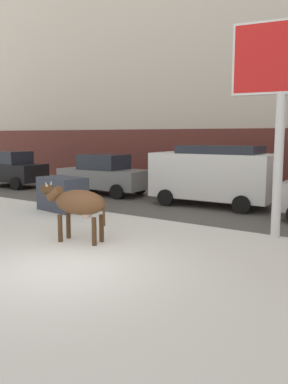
{
  "coord_description": "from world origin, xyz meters",
  "views": [
    {
      "loc": [
        5.95,
        -5.63,
        2.71
      ],
      "look_at": [
        -0.57,
        3.71,
        1.1
      ],
      "focal_mm": 37.85,
      "sensor_mm": 36.0,
      "label": 1
    }
  ],
  "objects_px": {
    "billboard": "(283,71)",
    "dumpster": "(63,194)",
    "cow_brown": "(78,203)",
    "car_black_hatchback": "(13,169)",
    "car_white_van": "(213,174)",
    "car_grey_sedan": "(104,175)"
  },
  "relations": [
    {
      "from": "billboard",
      "to": "car_white_van",
      "type": "height_order",
      "value": "billboard"
    },
    {
      "from": "car_grey_sedan",
      "to": "car_white_van",
      "type": "xyz_separation_m",
      "value": [
        5.43,
        0.05,
        0.33
      ]
    },
    {
      "from": "cow_brown",
      "to": "dumpster",
      "type": "relative_size",
      "value": 1.14
    },
    {
      "from": "billboard",
      "to": "dumpster",
      "type": "xyz_separation_m",
      "value": [
        -7.57,
        -0.42,
        -3.71
      ]
    },
    {
      "from": "car_grey_sedan",
      "to": "dumpster",
      "type": "distance_m",
      "value": 4.12
    },
    {
      "from": "cow_brown",
      "to": "billboard",
      "type": "bearing_deg",
      "value": 39.34
    },
    {
      "from": "car_black_hatchback",
      "to": "car_white_van",
      "type": "relative_size",
      "value": 0.76
    },
    {
      "from": "car_white_van",
      "to": "billboard",
      "type": "bearing_deg",
      "value": -45.11
    },
    {
      "from": "billboard",
      "to": "dumpster",
      "type": "relative_size",
      "value": 3.27
    },
    {
      "from": "car_black_hatchback",
      "to": "dumpster",
      "type": "distance_m",
      "value": 7.79
    },
    {
      "from": "car_grey_sedan",
      "to": "dumpster",
      "type": "height_order",
      "value": "car_grey_sedan"
    },
    {
      "from": "billboard",
      "to": "car_white_van",
      "type": "distance_m",
      "value": 5.82
    },
    {
      "from": "cow_brown",
      "to": "car_black_hatchback",
      "type": "relative_size",
      "value": 0.54
    },
    {
      "from": "cow_brown",
      "to": "dumpster",
      "type": "bearing_deg",
      "value": 141.11
    },
    {
      "from": "billboard",
      "to": "car_black_hatchback",
      "type": "relative_size",
      "value": 1.55
    },
    {
      "from": "car_black_hatchback",
      "to": "car_grey_sedan",
      "type": "height_order",
      "value": "car_black_hatchback"
    },
    {
      "from": "car_grey_sedan",
      "to": "dumpster",
      "type": "xyz_separation_m",
      "value": [
        1.35,
        -3.88,
        -0.31
      ]
    },
    {
      "from": "car_grey_sedan",
      "to": "billboard",
      "type": "bearing_deg",
      "value": -21.19
    },
    {
      "from": "cow_brown",
      "to": "billboard",
      "type": "xyz_separation_m",
      "value": [
        4.01,
        3.29,
        3.32
      ]
    },
    {
      "from": "car_white_van",
      "to": "dumpster",
      "type": "height_order",
      "value": "car_white_van"
    },
    {
      "from": "cow_brown",
      "to": "car_white_van",
      "type": "xyz_separation_m",
      "value": [
        0.52,
        6.79,
        0.25
      ]
    },
    {
      "from": "billboard",
      "to": "car_grey_sedan",
      "type": "relative_size",
      "value": 1.3
    }
  ]
}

